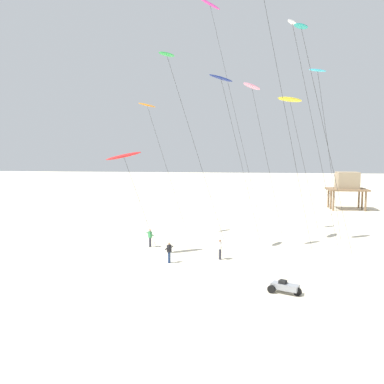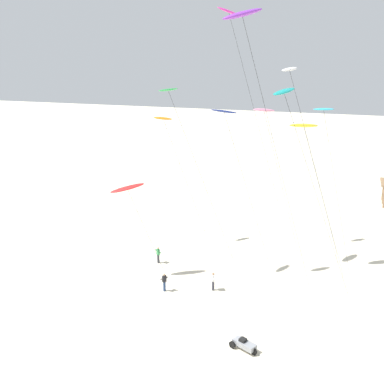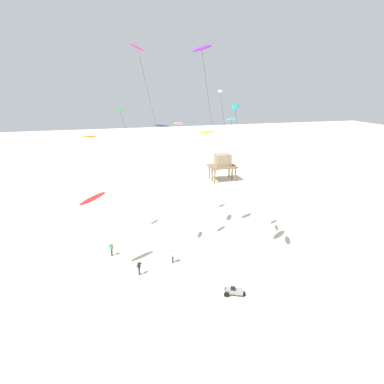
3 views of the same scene
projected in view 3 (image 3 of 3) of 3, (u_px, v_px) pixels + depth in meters
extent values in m
plane|color=beige|center=(205.00, 284.00, 33.14)|extent=(260.00, 260.00, 0.00)
ellipsoid|color=red|center=(93.00, 199.00, 32.73)|extent=(2.97, 2.25, 0.95)
cylinder|color=#262626|center=(107.00, 231.00, 35.44)|extent=(2.27, 2.39, 8.36)
ellipsoid|color=teal|center=(235.00, 106.00, 30.38)|extent=(1.63, 2.53, 0.54)
cylinder|color=#262626|center=(245.00, 185.00, 36.53)|extent=(5.62, 5.94, 17.33)
ellipsoid|color=orange|center=(90.00, 137.00, 38.80)|extent=(1.86, 1.81, 0.59)
cylinder|color=#262626|center=(109.00, 185.00, 43.04)|extent=(3.51, 3.70, 13.40)
ellipsoid|color=white|center=(220.00, 91.00, 33.19)|extent=(1.24, 2.11, 0.40)
cylinder|color=#262626|center=(231.00, 172.00, 39.38)|extent=(5.35, 5.65, 18.65)
ellipsoid|color=navy|center=(162.00, 126.00, 35.41)|extent=(2.27, 1.95, 0.59)
cylinder|color=#262626|center=(176.00, 186.00, 40.10)|extent=(3.81, 4.03, 15.03)
ellipsoid|color=#D8339E|center=(138.00, 48.00, 38.40)|extent=(2.28, 1.83, 1.06)
cylinder|color=#262626|center=(160.00, 142.00, 45.60)|extent=(5.77, 6.10, 23.39)
ellipsoid|color=pink|center=(179.00, 123.00, 39.46)|extent=(2.14, 2.71, 0.59)
cylinder|color=#262626|center=(189.00, 178.00, 43.96)|extent=(3.55, 3.75, 14.80)
ellipsoid|color=#33BFE0|center=(231.00, 119.00, 37.38)|extent=(1.84, 1.41, 0.21)
cylinder|color=#262626|center=(236.00, 179.00, 41.86)|extent=(3.36, 3.55, 15.53)
ellipsoid|color=yellow|center=(206.00, 132.00, 40.98)|extent=(2.76, 2.16, 0.64)
cylinder|color=#262626|center=(214.00, 179.00, 45.49)|extent=(3.88, 4.10, 13.53)
ellipsoid|color=purple|center=(202.00, 48.00, 28.49)|extent=(2.88, 2.56, 1.08)
cylinder|color=#262626|center=(217.00, 164.00, 35.34)|extent=(5.48, 5.79, 22.24)
ellipsoid|color=green|center=(120.00, 111.00, 32.36)|extent=(1.47, 2.14, 0.32)
cylinder|color=#262626|center=(144.00, 183.00, 37.91)|extent=(4.76, 5.04, 16.82)
cylinder|color=navy|center=(139.00, 271.00, 34.67)|extent=(0.22, 0.22, 0.88)
cube|color=black|center=(139.00, 265.00, 34.44)|extent=(0.37, 0.39, 0.58)
sphere|color=tan|center=(139.00, 262.00, 34.31)|extent=(0.20, 0.20, 0.20)
cylinder|color=black|center=(138.00, 266.00, 34.23)|extent=(0.44, 0.39, 0.39)
cylinder|color=black|center=(140.00, 264.00, 34.61)|extent=(0.44, 0.39, 0.39)
cylinder|color=#33333D|center=(173.00, 259.00, 37.04)|extent=(0.22, 0.22, 0.88)
cube|color=white|center=(173.00, 254.00, 36.81)|extent=(0.34, 0.39, 0.58)
sphere|color=#9E7051|center=(172.00, 250.00, 36.69)|extent=(0.20, 0.20, 0.20)
cylinder|color=white|center=(174.00, 254.00, 36.65)|extent=(0.48, 0.33, 0.39)
cylinder|color=white|center=(171.00, 253.00, 36.94)|extent=(0.48, 0.33, 0.39)
cylinder|color=#33333D|center=(112.00, 252.00, 38.59)|extent=(0.22, 0.22, 0.88)
cube|color=#338C4C|center=(111.00, 247.00, 38.36)|extent=(0.39, 0.37, 0.58)
sphere|color=tan|center=(111.00, 244.00, 38.24)|extent=(0.20, 0.20, 0.20)
cylinder|color=#338C4C|center=(110.00, 246.00, 38.44)|extent=(0.40, 0.44, 0.39)
cylinder|color=#338C4C|center=(113.00, 247.00, 38.26)|extent=(0.40, 0.44, 0.39)
cylinder|color=#846647|center=(215.00, 176.00, 66.86)|extent=(0.28, 0.28, 2.90)
cylinder|color=#846647|center=(235.00, 175.00, 68.02)|extent=(0.28, 0.28, 2.90)
cylinder|color=#846647|center=(209.00, 172.00, 70.03)|extent=(0.28, 0.28, 2.90)
cylinder|color=#846647|center=(229.00, 171.00, 71.19)|extent=(0.28, 0.28, 2.90)
cylinder|color=#846647|center=(212.00, 174.00, 68.45)|extent=(0.28, 0.28, 2.90)
cylinder|color=#846647|center=(232.00, 173.00, 69.60)|extent=(0.28, 0.28, 2.90)
cube|color=#846647|center=(222.00, 166.00, 68.53)|extent=(5.66, 4.33, 0.24)
cube|color=#9E896B|center=(223.00, 160.00, 68.11)|extent=(3.11, 2.60, 2.48)
cube|color=gray|center=(234.00, 291.00, 31.35)|extent=(1.84, 1.37, 0.36)
cube|color=black|center=(233.00, 288.00, 31.28)|extent=(0.59, 0.59, 0.20)
cylinder|color=black|center=(243.00, 293.00, 31.27)|extent=(0.52, 0.33, 0.52)
cylinder|color=black|center=(227.00, 289.00, 31.95)|extent=(0.52, 0.33, 0.52)
cylinder|color=black|center=(226.00, 295.00, 31.10)|extent=(0.52, 0.33, 0.52)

